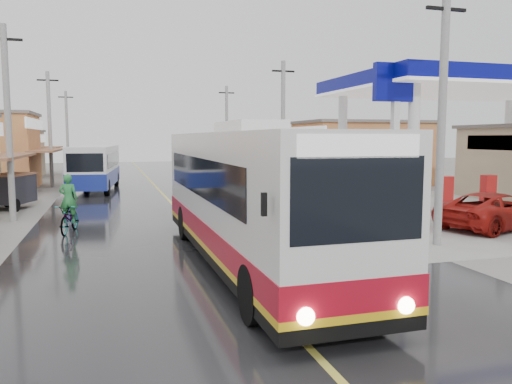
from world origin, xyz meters
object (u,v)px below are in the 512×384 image
tricycle_far (13,189)px  jeepney (495,211)px  second_bus (95,167)px  cyclist (69,214)px  coach_bus (248,197)px

tricycle_far → jeepney: bearing=-10.3°
second_bus → tricycle_far: bearing=-109.4°
second_bus → cyclist: bearing=-86.3°
jeepney → tricycle_far: (-18.64, 10.94, 0.30)m
coach_bus → tricycle_far: 15.74m
tricycle_far → second_bus: bearing=85.0°
jeepney → cyclist: cyclist is taller
second_bus → cyclist: second_bus is taller
coach_bus → cyclist: 8.02m
second_bus → jeepney: 23.99m
coach_bus → cyclist: bearing=129.1°
second_bus → jeepney: bearing=-45.6°
jeepney → tricycle_far: bearing=43.3°
coach_bus → second_bus: size_ratio=1.39×
cyclist → tricycle_far: size_ratio=0.82×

